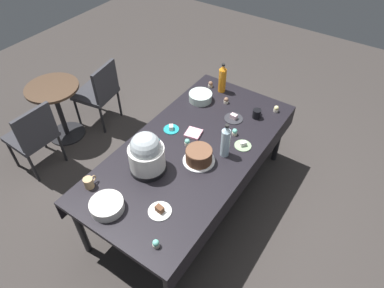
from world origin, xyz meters
name	(u,v)px	position (x,y,z in m)	size (l,w,h in m)	color
ground	(192,198)	(0.00, 0.00, 0.00)	(9.00, 9.00, 0.00)	#383330
potluck_table	(192,153)	(0.00, 0.00, 0.69)	(2.20, 1.10, 0.75)	black
frosted_layer_cake	(199,156)	(-0.10, -0.14, 0.81)	(0.28, 0.28, 0.14)	silver
slow_cooker	(146,154)	(-0.41, 0.17, 0.93)	(0.31, 0.31, 0.39)	black
glass_salad_bowl	(200,97)	(0.65, 0.33, 0.79)	(0.24, 0.24, 0.08)	#B2C6BC
ceramic_snack_bowl	(107,206)	(-0.91, 0.16, 0.79)	(0.26, 0.26, 0.08)	silver
dessert_plate_teal	(171,129)	(0.10, 0.30, 0.76)	(0.15, 0.15, 0.05)	teal
dessert_plate_sage	(243,145)	(0.28, -0.37, 0.76)	(0.15, 0.15, 0.05)	#8CA87F
dessert_plate_charcoal	(234,118)	(0.57, -0.11, 0.76)	(0.18, 0.18, 0.05)	#2D2D33
dessert_plate_white	(160,210)	(-0.70, -0.18, 0.76)	(0.18, 0.18, 0.06)	white
cupcake_vanilla	(156,244)	(-0.94, -0.34, 0.78)	(0.05, 0.05, 0.07)	beige
cupcake_cocoa	(235,132)	(0.37, -0.23, 0.78)	(0.05, 0.05, 0.07)	beige
cupcake_rose	(187,142)	(0.01, 0.06, 0.78)	(0.05, 0.05, 0.07)	beige
cupcake_mint	(276,109)	(0.91, -0.41, 0.78)	(0.05, 0.05, 0.07)	beige
cupcake_lemon	(210,84)	(0.92, 0.37, 0.78)	(0.05, 0.05, 0.07)	beige
cupcake_berry	(226,100)	(0.75, 0.08, 0.78)	(0.05, 0.05, 0.07)	beige
soda_bottle_orange_juice	(222,79)	(0.92, 0.23, 0.91)	(0.08, 0.08, 0.33)	orange
soda_bottle_water	(226,141)	(0.10, -0.28, 0.91)	(0.08, 0.08, 0.34)	silver
coffee_mug_black	(257,114)	(0.72, -0.28, 0.80)	(0.12, 0.08, 0.09)	black
coffee_mug_tan	(89,183)	(-0.83, 0.43, 0.80)	(0.12, 0.08, 0.09)	tan
paper_napkin_stack	(194,133)	(0.16, 0.09, 0.76)	(0.14, 0.14, 0.02)	pink
maroon_chair_left	(33,134)	(-0.55, 1.65, 0.49)	(0.45, 0.45, 0.85)	#333338
maroon_chair_right	(99,90)	(0.41, 1.65, 0.49)	(0.51, 0.51, 0.85)	#333338
round_cafe_table	(57,103)	(-0.05, 1.87, 0.50)	(0.60, 0.60, 0.72)	#473323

